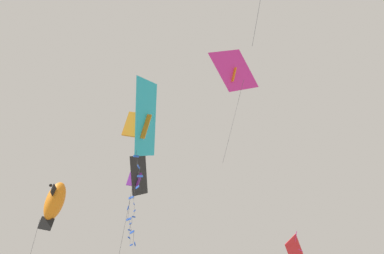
# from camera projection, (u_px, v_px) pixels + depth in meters

# --- Properties ---
(kite_delta_mid_left) EXTENTS (1.59, 2.98, 5.08)m
(kite_delta_mid_left) POSITION_uv_depth(u_px,v_px,m) (144.00, 120.00, 19.29)
(kite_delta_mid_left) COLOR #1EB2C6
(kite_diamond_upper_right) EXTENTS (1.66, 1.06, 6.16)m
(kite_diamond_upper_right) POSITION_uv_depth(u_px,v_px,m) (294.00, 252.00, 30.22)
(kite_diamond_upper_right) COLOR red
(kite_delta_far_centre) EXTENTS (2.85, 1.84, 6.86)m
(kite_delta_far_centre) POSITION_uv_depth(u_px,v_px,m) (233.00, 71.00, 33.33)
(kite_delta_far_centre) COLOR #DB2D93
(kite_fish_low_drifter) EXTENTS (1.75, 1.59, 6.69)m
(kite_fish_low_drifter) POSITION_uv_depth(u_px,v_px,m) (55.00, 201.00, 28.01)
(kite_fish_low_drifter) COLOR orange
(kite_delta_near_right) EXTENTS (1.59, 2.43, 5.00)m
(kite_delta_near_right) POSITION_uv_depth(u_px,v_px,m) (138.00, 176.00, 30.22)
(kite_delta_near_right) COLOR black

